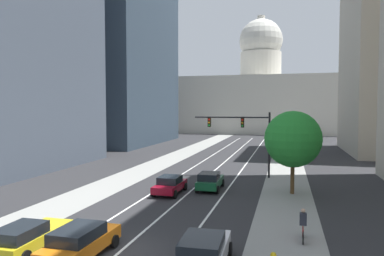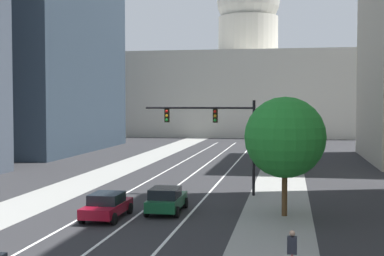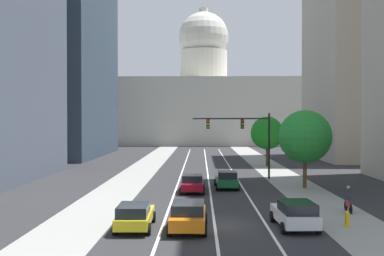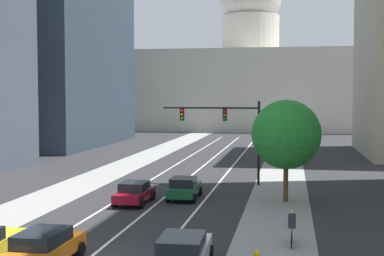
{
  "view_description": "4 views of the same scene",
  "coord_description": "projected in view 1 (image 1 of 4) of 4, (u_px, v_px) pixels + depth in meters",
  "views": [
    {
      "loc": [
        7.78,
        -15.66,
        6.99
      ],
      "look_at": [
        0.66,
        11.32,
        5.48
      ],
      "focal_mm": 33.63,
      "sensor_mm": 36.0,
      "label": 1
    },
    {
      "loc": [
        8.58,
        -16.38,
        6.5
      ],
      "look_at": [
        1.12,
        24.63,
        4.51
      ],
      "focal_mm": 50.6,
      "sensor_mm": 36.0,
      "label": 2
    },
    {
      "loc": [
        -0.8,
        -26.36,
        5.91
      ],
      "look_at": [
        -1.67,
        22.08,
        5.13
      ],
      "focal_mm": 43.99,
      "sensor_mm": 36.0,
      "label": 3
    },
    {
      "loc": [
        8.58,
        -22.03,
        7.12
      ],
      "look_at": [
        0.09,
        24.89,
        4.24
      ],
      "focal_mm": 51.14,
      "sensor_mm": 36.0,
      "label": 4
    }
  ],
  "objects": [
    {
      "name": "ground_plane",
      "position": [
        235.0,
        153.0,
        56.1
      ],
      "size": [
        400.0,
        400.0,
        0.0
      ],
      "primitive_type": "plane",
      "color": "#2B2B2D"
    },
    {
      "name": "sidewalk_left",
      "position": [
        177.0,
        156.0,
        53.27
      ],
      "size": [
        4.05,
        130.0,
        0.01
      ],
      "primitive_type": "cube",
      "color": "gray",
      "rests_on": "ground"
    },
    {
      "name": "sidewalk_right",
      "position": [
        287.0,
        160.0,
        49.27
      ],
      "size": [
        4.05,
        130.0,
        0.01
      ],
      "primitive_type": "cube",
      "color": "gray",
      "rests_on": "ground"
    },
    {
      "name": "lane_stripe_left",
      "position": [
        192.0,
        168.0,
        42.36
      ],
      "size": [
        0.16,
        90.0,
        0.01
      ],
      "primitive_type": "cube",
      "color": "white",
      "rests_on": "ground"
    },
    {
      "name": "lane_stripe_center",
      "position": [
        217.0,
        169.0,
        41.62
      ],
      "size": [
        0.16,
        90.0,
        0.01
      ],
      "primitive_type": "cube",
      "color": "white",
      "rests_on": "ground"
    },
    {
      "name": "lane_stripe_right",
      "position": [
        242.0,
        170.0,
        40.87
      ],
      "size": [
        0.16,
        90.0,
        0.01
      ],
      "primitive_type": "cube",
      "color": "white",
      "rests_on": "ground"
    },
    {
      "name": "office_tower_far_left",
      "position": [
        108.0,
        59.0,
        73.5
      ],
      "size": [
        22.17,
        29.14,
        34.04
      ],
      "color": "#334251",
      "rests_on": "ground"
    },
    {
      "name": "capitol_building",
      "position": [
        260.0,
        98.0,
        108.4
      ],
      "size": [
        48.02,
        28.87,
        34.7
      ],
      "color": "beige",
      "rests_on": "ground"
    },
    {
      "name": "car_crimson",
      "position": [
        170.0,
        184.0,
        29.59
      ],
      "size": [
        2.0,
        4.27,
        1.43
      ],
      "rotation": [
        0.0,
        0.0,
        1.57
      ],
      "color": "maroon",
      "rests_on": "ground"
    },
    {
      "name": "car_yellow",
      "position": [
        28.0,
        236.0,
        17.55
      ],
      "size": [
        2.01,
        4.61,
        1.44
      ],
      "rotation": [
        0.0,
        0.0,
        1.59
      ],
      "color": "yellow",
      "rests_on": "ground"
    },
    {
      "name": "car_orange",
      "position": [
        80.0,
        241.0,
        16.73
      ],
      "size": [
        2.11,
        4.57,
        1.52
      ],
      "rotation": [
        0.0,
        0.0,
        1.55
      ],
      "color": "orange",
      "rests_on": "ground"
    },
    {
      "name": "car_white",
      "position": [
        204.0,
        250.0,
        15.66
      ],
      "size": [
        2.21,
        4.38,
        1.55
      ],
      "rotation": [
        0.0,
        0.0,
        1.61
      ],
      "color": "silver",
      "rests_on": "ground"
    },
    {
      "name": "car_green",
      "position": [
        210.0,
        181.0,
        30.93
      ],
      "size": [
        2.05,
        4.29,
        1.53
      ],
      "rotation": [
        0.0,
        0.0,
        1.59
      ],
      "color": "#14512D",
      "rests_on": "ground"
    },
    {
      "name": "traffic_signal_mast",
      "position": [
        245.0,
        131.0,
        36.65
      ],
      "size": [
        7.8,
        0.39,
        6.63
      ],
      "color": "black",
      "rests_on": "ground"
    },
    {
      "name": "cyclist",
      "position": [
        303.0,
        225.0,
        18.95
      ],
      "size": [
        0.37,
        1.7,
        1.72
      ],
      "rotation": [
        0.0,
        0.0,
        1.55
      ],
      "color": "black",
      "rests_on": "ground"
    },
    {
      "name": "street_tree_near_right",
      "position": [
        287.0,
        129.0,
        48.79
      ],
      "size": [
        4.27,
        4.27,
        6.42
      ],
      "color": "#51381E",
      "rests_on": "ground"
    },
    {
      "name": "street_tree_far_right",
      "position": [
        293.0,
        139.0,
        29.29
      ],
      "size": [
        4.62,
        4.62,
        6.82
      ],
      "color": "#51381E",
      "rests_on": "ground"
    }
  ]
}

